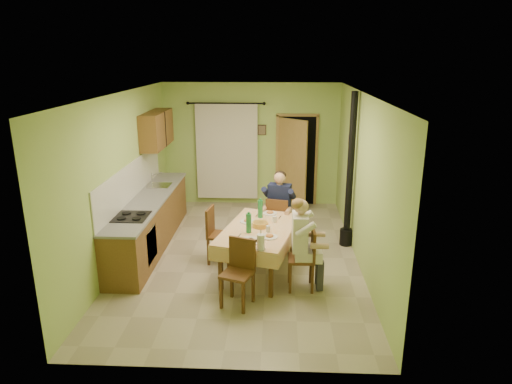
# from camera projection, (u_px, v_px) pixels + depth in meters

# --- Properties ---
(floor) EXTENTS (4.00, 6.00, 0.01)m
(floor) POSITION_uv_depth(u_px,v_px,m) (242.00, 256.00, 8.00)
(floor) COLOR tan
(floor) RESTS_ON ground
(room_shell) EXTENTS (4.04, 6.04, 2.82)m
(room_shell) POSITION_uv_depth(u_px,v_px,m) (241.00, 155.00, 7.47)
(room_shell) COLOR #ADD16B
(room_shell) RESTS_ON ground
(kitchen_run) EXTENTS (0.64, 3.64, 1.56)m
(kitchen_run) POSITION_uv_depth(u_px,v_px,m) (150.00, 221.00, 8.32)
(kitchen_run) COLOR brown
(kitchen_run) RESTS_ON ground
(upper_cabinets) EXTENTS (0.35, 1.40, 0.70)m
(upper_cabinets) POSITION_uv_depth(u_px,v_px,m) (157.00, 129.00, 9.14)
(upper_cabinets) COLOR brown
(upper_cabinets) RESTS_ON room_shell
(curtain) EXTENTS (1.70, 0.07, 2.22)m
(curtain) POSITION_uv_depth(u_px,v_px,m) (227.00, 151.00, 10.43)
(curtain) COLOR black
(curtain) RESTS_ON ground
(doorway) EXTENTS (0.96, 0.61, 2.15)m
(doorway) POSITION_uv_depth(u_px,v_px,m) (294.00, 162.00, 10.36)
(doorway) COLOR black
(doorway) RESTS_ON ground
(dining_table) EXTENTS (1.43, 1.94, 0.76)m
(dining_table) POSITION_uv_depth(u_px,v_px,m) (259.00, 250.00, 7.33)
(dining_table) COLOR #DEAD79
(dining_table) RESTS_ON ground
(tableware) EXTENTS (0.62, 1.69, 0.33)m
(tableware) POSITION_uv_depth(u_px,v_px,m) (258.00, 226.00, 7.10)
(tableware) COLOR white
(tableware) RESTS_ON dining_table
(chair_far) EXTENTS (0.48, 0.48, 0.96)m
(chair_far) POSITION_uv_depth(u_px,v_px,m) (278.00, 232.00, 8.31)
(chair_far) COLOR #543217
(chair_far) RESTS_ON ground
(chair_near) EXTENTS (0.51, 0.51, 0.95)m
(chair_near) POSITION_uv_depth(u_px,v_px,m) (238.00, 286.00, 6.38)
(chair_near) COLOR #543217
(chair_near) RESTS_ON ground
(chair_right) EXTENTS (0.39, 0.39, 0.94)m
(chair_right) POSITION_uv_depth(u_px,v_px,m) (302.00, 270.00, 6.83)
(chair_right) COLOR #543217
(chair_right) RESTS_ON ground
(chair_left) EXTENTS (0.46, 0.46, 0.96)m
(chair_left) POSITION_uv_depth(u_px,v_px,m) (220.00, 246.00, 7.71)
(chair_left) COLOR #543217
(chair_left) RESTS_ON ground
(man_far) EXTENTS (0.63, 0.55, 1.39)m
(man_far) POSITION_uv_depth(u_px,v_px,m) (279.00, 201.00, 8.15)
(man_far) COLOR #141938
(man_far) RESTS_ON chair_far
(man_right) EXTENTS (0.47, 0.58, 1.39)m
(man_right) POSITION_uv_depth(u_px,v_px,m) (302.00, 234.00, 6.66)
(man_right) COLOR silver
(man_right) RESTS_ON chair_right
(stove_flue) EXTENTS (0.24, 0.24, 2.80)m
(stove_flue) POSITION_uv_depth(u_px,v_px,m) (349.00, 192.00, 8.19)
(stove_flue) COLOR black
(stove_flue) RESTS_ON ground
(picture_back) EXTENTS (0.19, 0.03, 0.23)m
(picture_back) POSITION_uv_depth(u_px,v_px,m) (262.00, 130.00, 10.32)
(picture_back) COLOR black
(picture_back) RESTS_ON room_shell
(picture_right) EXTENTS (0.03, 0.31, 0.21)m
(picture_right) POSITION_uv_depth(u_px,v_px,m) (351.00, 140.00, 8.52)
(picture_right) COLOR brown
(picture_right) RESTS_ON room_shell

